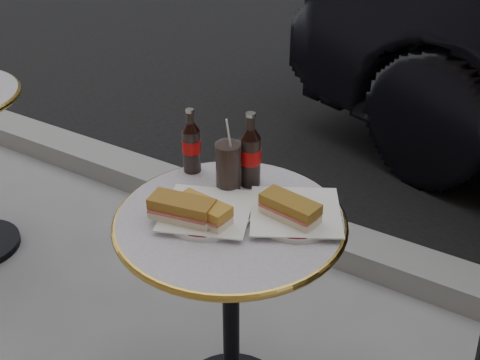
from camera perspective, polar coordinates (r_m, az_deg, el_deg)
The scene contains 10 objects.
curb at distance 2.65m, azimuth 9.81°, elevation -6.22°, with size 40.00×0.20×0.12m, color gray.
bistro_table at distance 1.82m, azimuth -0.85°, elevation -13.02°, with size 0.62×0.62×0.73m, color #BAB2C4, non-canonical shape.
plate_left at distance 1.59m, azimuth -3.15°, elevation -3.16°, with size 0.24×0.24×0.01m, color silver.
plate_right at distance 1.59m, azimuth 5.26°, elevation -3.23°, with size 0.25×0.25×0.01m, color silver.
sandwich_left_a at distance 1.55m, azimuth -5.52°, elevation -2.87°, with size 0.17×0.08×0.06m, color olive.
sandwich_left_b at distance 1.54m, azimuth -3.50°, elevation -3.03°, with size 0.15×0.07×0.05m, color #B8832E.
sandwich_right at distance 1.55m, azimuth 4.76°, elevation -2.80°, with size 0.16×0.07×0.05m, color olive.
cola_bottle_left at distance 1.75m, azimuth -4.65°, elevation 3.75°, with size 0.06×0.06×0.20m, color black, non-canonical shape.
cola_bottle_right at distance 1.67m, azimuth 0.98°, elevation 2.92°, with size 0.06×0.06×0.22m, color black, non-canonical shape.
cola_glass at distance 1.67m, azimuth -1.13°, elevation 1.24°, with size 0.07×0.07×0.15m, color black.
Camera 1 is at (0.71, -1.10, 1.63)m, focal length 45.00 mm.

